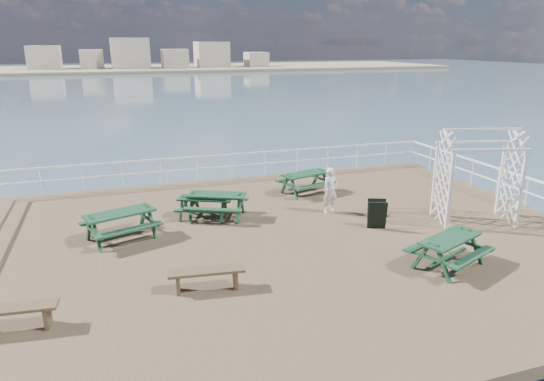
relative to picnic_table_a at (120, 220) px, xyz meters
The scene contains 13 objects.
ground 4.93m from the picnic_table_a, 17.35° to the right, with size 18.00×14.00×0.30m, color brown.
sea_backdrop 133.73m from the picnic_table_a, 82.61° to the left, with size 300.00×300.00×9.20m.
railing 4.72m from the picnic_table_a, 13.67° to the left, with size 17.77×13.76×1.10m.
picnic_table_a is the anchor object (origin of this frame).
picnic_table_b 2.85m from the picnic_table_a, 22.32° to the left, with size 2.01×1.85×0.79m.
picnic_table_c 7.30m from the picnic_table_a, 20.36° to the left, with size 2.18×1.94×0.90m.
picnic_table_d 3.21m from the picnic_table_a, 17.58° to the left, with size 2.33×2.16×0.91m.
picnic_table_e 9.11m from the picnic_table_a, 29.84° to the right, with size 2.31×2.11×0.91m.
flat_bench_near 4.20m from the picnic_table_a, 64.86° to the right, with size 1.80×0.62×0.51m.
flat_bench_far 4.78m from the picnic_table_a, 118.14° to the right, with size 1.84×0.60×0.52m.
trellis_arbor 11.01m from the picnic_table_a, 10.51° to the right, with size 2.68×1.88×3.02m.
sandwich_board 7.69m from the picnic_table_a, 11.89° to the right, with size 0.68×0.60×0.93m.
person 6.79m from the picnic_table_a, ahead, with size 0.57×0.37×1.55m, color silver.
Camera 1 is at (-4.65, -12.45, 5.52)m, focal length 32.00 mm.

